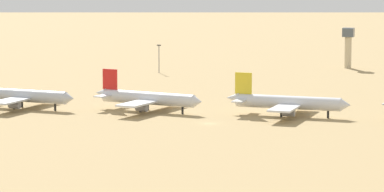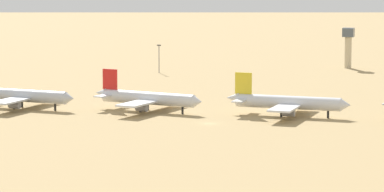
{
  "view_description": "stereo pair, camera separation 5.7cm",
  "coord_description": "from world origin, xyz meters",
  "px_view_note": "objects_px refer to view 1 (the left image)",
  "views": [
    {
      "loc": [
        89.41,
        -318.81,
        51.95
      ],
      "look_at": [
        -10.92,
        18.71,
        6.0
      ],
      "focal_mm": 100.3,
      "sensor_mm": 36.0,
      "label": 1
    },
    {
      "loc": [
        89.46,
        -318.8,
        51.95
      ],
      "look_at": [
        -10.92,
        18.71,
        6.0
      ],
      "focal_mm": 100.3,
      "sensor_mm": 36.0,
      "label": 2
    }
  ],
  "objects_px": {
    "parked_jet_white_2": "(21,96)",
    "light_pole_east": "(159,56)",
    "control_tower": "(348,44)",
    "parked_jet_red_3": "(147,98)",
    "parked_jet_yellow_4": "(287,102)"
  },
  "relations": [
    {
      "from": "control_tower",
      "to": "parked_jet_red_3",
      "type": "bearing_deg",
      "value": -105.4
    },
    {
      "from": "parked_jet_white_2",
      "to": "parked_jet_yellow_4",
      "type": "xyz_separation_m",
      "value": [
        91.28,
        8.62,
        0.06
      ]
    },
    {
      "from": "parked_jet_red_3",
      "to": "light_pole_east",
      "type": "relative_size",
      "value": 3.24
    },
    {
      "from": "parked_jet_white_2",
      "to": "light_pole_east",
      "type": "height_order",
      "value": "parked_jet_white_2"
    },
    {
      "from": "parked_jet_yellow_4",
      "to": "light_pole_east",
      "type": "relative_size",
      "value": 3.3
    },
    {
      "from": "parked_jet_red_3",
      "to": "light_pole_east",
      "type": "bearing_deg",
      "value": 117.31
    },
    {
      "from": "parked_jet_red_3",
      "to": "parked_jet_white_2",
      "type": "bearing_deg",
      "value": -161.3
    },
    {
      "from": "parked_jet_white_2",
      "to": "control_tower",
      "type": "height_order",
      "value": "control_tower"
    },
    {
      "from": "parked_jet_white_2",
      "to": "control_tower",
      "type": "relative_size",
      "value": 2.2
    },
    {
      "from": "parked_jet_white_2",
      "to": "parked_jet_red_3",
      "type": "relative_size",
      "value": 1.01
    },
    {
      "from": "parked_jet_white_2",
      "to": "light_pole_east",
      "type": "distance_m",
      "value": 122.1
    },
    {
      "from": "parked_jet_red_3",
      "to": "parked_jet_yellow_4",
      "type": "bearing_deg",
      "value": 14.05
    },
    {
      "from": "parked_jet_white_2",
      "to": "light_pole_east",
      "type": "relative_size",
      "value": 3.26
    },
    {
      "from": "parked_jet_red_3",
      "to": "control_tower",
      "type": "xyz_separation_m",
      "value": [
        44.26,
        160.69,
        6.88
      ]
    },
    {
      "from": "parked_jet_red_3",
      "to": "control_tower",
      "type": "bearing_deg",
      "value": 85.5
    }
  ]
}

